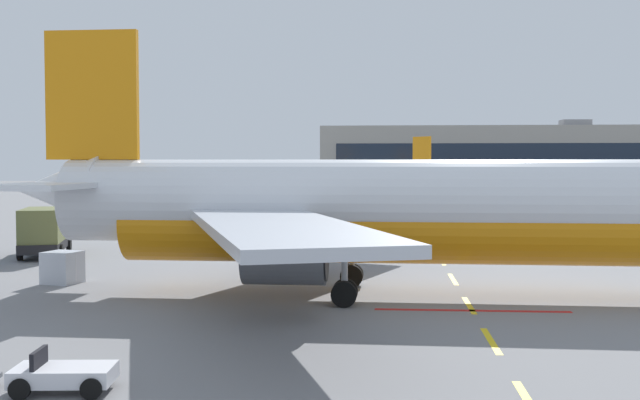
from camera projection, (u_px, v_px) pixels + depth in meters
apron_paint_markings at (444, 264)px, 46.46m from camera, size 8.00×93.42×0.01m
airliner_foreground at (380, 209)px, 35.25m from camera, size 34.72×34.62×12.20m
airliner_mid_left at (478, 185)px, 102.47m from camera, size 22.50×24.45×9.76m
fuel_service_truck at (45, 231)px, 50.44m from camera, size 4.21×7.39×3.14m
ground_power_truck at (619, 224)px, 56.03m from camera, size 7.14×5.92×3.14m
uld_cargo_container at (62, 267)px, 39.13m from camera, size 1.95×1.92×1.60m
terminal_satellite at (516, 159)px, 170.15m from camera, size 83.93×24.02×15.28m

